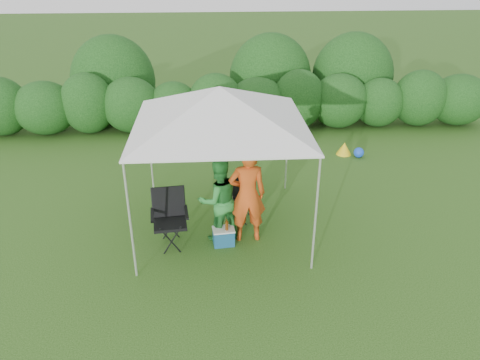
{
  "coord_description": "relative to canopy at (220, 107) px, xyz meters",
  "views": [
    {
      "loc": [
        -0.17,
        -7.48,
        4.99
      ],
      "look_at": [
        0.35,
        0.4,
        1.05
      ],
      "focal_mm": 35.0,
      "sensor_mm": 36.0,
      "label": 1
    }
  ],
  "objects": [
    {
      "name": "lawn_toy",
      "position": [
        3.47,
        3.31,
        -2.3
      ],
      "size": [
        0.67,
        0.56,
        0.34
      ],
      "color": "yellow",
      "rests_on": "ground"
    },
    {
      "name": "cooler",
      "position": [
        0.01,
        -0.67,
        -2.29
      ],
      "size": [
        0.43,
        0.33,
        0.34
      ],
      "rotation": [
        0.0,
        0.0,
        0.11
      ],
      "color": "#1B537D",
      "rests_on": "ground"
    },
    {
      "name": "hedge",
      "position": [
        0.12,
        5.5,
        -1.64
      ],
      "size": [
        16.6,
        1.53,
        1.8
      ],
      "color": "#1E5019",
      "rests_on": "ground"
    },
    {
      "name": "canopy",
      "position": [
        0.0,
        0.0,
        0.0
      ],
      "size": [
        3.1,
        3.1,
        2.83
      ],
      "color": "silver",
      "rests_on": "ground"
    },
    {
      "name": "man",
      "position": [
        0.46,
        -0.5,
        -1.52
      ],
      "size": [
        0.72,
        0.5,
        1.89
      ],
      "primitive_type": "imported",
      "rotation": [
        0.0,
        0.0,
        3.21
      ],
      "color": "#D94D18",
      "rests_on": "ground"
    },
    {
      "name": "woman",
      "position": [
        -0.06,
        -0.42,
        -1.65
      ],
      "size": [
        0.96,
        0.85,
        1.63
      ],
      "primitive_type": "imported",
      "rotation": [
        0.0,
        0.0,
        3.48
      ],
      "color": "#2C8736",
      "rests_on": "ground"
    },
    {
      "name": "chair_left",
      "position": [
        -0.97,
        -0.53,
        -1.85
      ],
      "size": [
        0.72,
        0.66,
        1.08
      ],
      "rotation": [
        0.0,
        0.0,
        0.11
      ],
      "color": "black",
      "rests_on": "ground"
    },
    {
      "name": "chair_right",
      "position": [
        0.44,
        0.27,
        -1.99
      ],
      "size": [
        0.6,
        0.56,
        0.83
      ],
      "rotation": [
        0.0,
        0.0,
        -0.25
      ],
      "color": "black",
      "rests_on": "ground"
    },
    {
      "name": "ground",
      "position": [
        0.0,
        -0.5,
        -2.46
      ],
      "size": [
        70.0,
        70.0,
        0.0
      ],
      "primitive_type": "plane",
      "color": "#35601E"
    },
    {
      "name": "bottle",
      "position": [
        0.07,
        -0.71,
        -2.02
      ],
      "size": [
        0.06,
        0.06,
        0.22
      ],
      "primitive_type": "cylinder",
      "color": "#592D0C",
      "rests_on": "cooler"
    }
  ]
}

